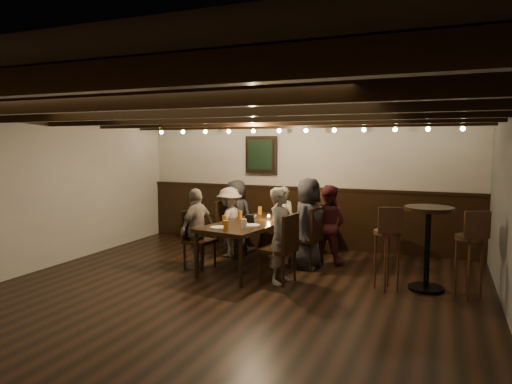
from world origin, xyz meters
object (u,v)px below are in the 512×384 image
at_px(dining_table, 252,226).
at_px(person_bench_left, 237,215).
at_px(chair_left_near, 231,239).
at_px(person_bench_right, 328,224).
at_px(person_right_near, 308,223).
at_px(person_left_near, 229,222).
at_px(person_right_far, 281,236).
at_px(chair_left_far, 199,251).
at_px(person_bench_centre, 284,220).
at_px(chair_right_far, 279,261).
at_px(bar_stool_left, 387,259).
at_px(high_top_table, 428,236).
at_px(bar_stool_right, 469,265).
at_px(chair_right_near, 306,249).
at_px(person_left_far, 197,228).

height_order(dining_table, person_bench_left, person_bench_left).
relative_size(chair_left_near, person_bench_right, 0.75).
bearing_deg(person_right_near, person_bench_right, -18.43).
relative_size(dining_table, person_right_near, 1.45).
distance_m(person_left_near, person_right_far, 1.75).
bearing_deg(person_left_near, chair_left_far, 1.95).
bearing_deg(person_bench_centre, chair_left_near, 39.79).
distance_m(chair_right_far, bar_stool_left, 1.47).
height_order(person_right_near, high_top_table, person_right_near).
bearing_deg(chair_left_far, person_right_far, 90.00).
relative_size(chair_left_near, bar_stool_right, 0.85).
relative_size(chair_right_near, bar_stool_right, 0.85).
bearing_deg(chair_left_near, dining_table, 58.01).
relative_size(person_bench_left, high_top_table, 1.15).
xyz_separation_m(chair_left_near, person_bench_centre, (0.80, 0.49, 0.31)).
bearing_deg(chair_right_near, high_top_table, -95.39).
bearing_deg(bar_stool_left, person_bench_left, 136.30).
bearing_deg(chair_right_near, person_left_far, 121.47).
distance_m(chair_left_far, chair_right_near, 1.70).
height_order(chair_right_far, person_bench_centre, person_bench_centre).
bearing_deg(person_right_far, chair_right_far, 90.00).
distance_m(dining_table, bar_stool_right, 3.11).
relative_size(person_left_near, high_top_table, 1.07).
height_order(chair_left_near, high_top_table, high_top_table).
relative_size(person_bench_right, person_right_near, 0.90).
xyz_separation_m(high_top_table, bar_stool_left, (-0.50, -0.21, -0.32)).
distance_m(dining_table, person_bench_right, 1.27).
bearing_deg(person_right_near, high_top_table, -95.47).
relative_size(high_top_table, bar_stool_left, 0.99).
distance_m(chair_left_far, person_left_near, 0.96).
distance_m(high_top_table, bar_stool_left, 0.62).
distance_m(chair_left_near, chair_right_far, 1.70).
distance_m(dining_table, person_right_near, 0.88).
distance_m(dining_table, person_left_far, 0.88).
xyz_separation_m(chair_right_near, bar_stool_left, (1.31, -0.66, 0.13)).
xyz_separation_m(chair_left_far, person_left_far, (-0.03, 0.00, 0.35)).
bearing_deg(person_right_far, person_left_near, 59.04).
bearing_deg(person_bench_right, chair_left_far, 39.82).
relative_size(chair_left_near, chair_left_far, 1.06).
bearing_deg(chair_left_far, chair_right_far, 90.00).
bearing_deg(person_left_near, person_bench_right, 105.26).
xyz_separation_m(dining_table, person_bench_centre, (0.16, 1.04, -0.07)).
bearing_deg(person_right_far, person_bench_right, -6.34).
distance_m(dining_table, person_bench_left, 1.27).
relative_size(person_bench_centre, high_top_table, 1.08).
relative_size(chair_right_near, person_bench_centre, 0.80).
xyz_separation_m(chair_right_near, person_left_near, (-1.45, 0.22, 0.31)).
bearing_deg(chair_right_far, person_bench_right, -7.57).
height_order(dining_table, person_left_far, person_left_far).
height_order(chair_left_far, person_left_far, person_left_far).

